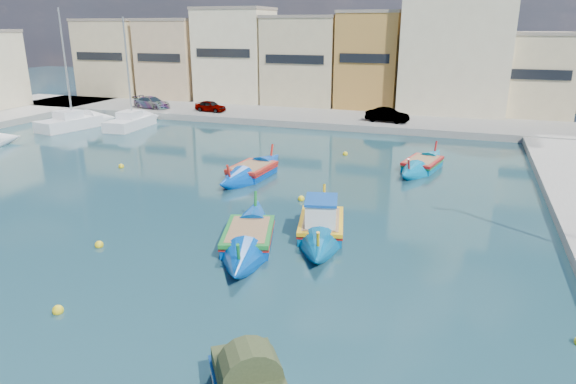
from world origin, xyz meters
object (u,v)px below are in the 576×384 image
at_px(luzzu_cyan_mid, 422,165).
at_px(yacht_north, 140,121).
at_px(luzzu_green, 252,172).
at_px(church_block, 458,30).
at_px(yacht_midnorth, 85,121).
at_px(luzzu_turquoise_cabin, 321,226).
at_px(luzzu_blue_south, 249,238).

relative_size(luzzu_cyan_mid, yacht_north, 0.77).
xyz_separation_m(luzzu_green, yacht_north, (-16.60, 12.43, 0.14)).
relative_size(church_block, yacht_midnorth, 1.71).
height_order(church_block, luzzu_turquoise_cabin, church_block).
xyz_separation_m(church_block, luzzu_green, (-10.54, -27.69, -8.14)).
bearing_deg(yacht_midnorth, church_block, 29.00).
relative_size(church_block, yacht_north, 1.84).
height_order(luzzu_cyan_mid, luzzu_blue_south, luzzu_blue_south).
bearing_deg(luzzu_cyan_mid, luzzu_green, -152.09).
bearing_deg(luzzu_cyan_mid, church_block, 88.01).
height_order(luzzu_turquoise_cabin, luzzu_green, luzzu_turquoise_cabin).
height_order(church_block, yacht_north, church_block).
distance_m(church_block, luzzu_blue_south, 38.71).
xyz_separation_m(church_block, luzzu_cyan_mid, (-0.78, -22.52, -8.17)).
distance_m(luzzu_cyan_mid, luzzu_blue_south, 15.86).
bearing_deg(luzzu_turquoise_cabin, church_block, 83.40).
distance_m(luzzu_turquoise_cabin, luzzu_cyan_mid, 12.97).
xyz_separation_m(luzzu_green, yacht_midnorth, (-21.00, 10.21, 0.18)).
height_order(church_block, luzzu_blue_south, church_block).
relative_size(luzzu_turquoise_cabin, luzzu_green, 1.09).
bearing_deg(yacht_north, luzzu_green, -36.81).
bearing_deg(luzzu_blue_south, yacht_north, 132.99).
bearing_deg(church_block, luzzu_blue_south, -100.12).
bearing_deg(luzzu_turquoise_cabin, yacht_midnorth, 147.39).
bearing_deg(yacht_midnorth, luzzu_turquoise_cabin, -32.61).
relative_size(yacht_north, yacht_midnorth, 0.93).
xyz_separation_m(yacht_north, yacht_midnorth, (-4.40, -2.22, 0.03)).
bearing_deg(luzzu_turquoise_cabin, yacht_north, 139.38).
distance_m(luzzu_blue_south, yacht_north, 30.06).
height_order(luzzu_turquoise_cabin, luzzu_blue_south, luzzu_turquoise_cabin).
distance_m(luzzu_turquoise_cabin, luzzu_green, 9.82).
xyz_separation_m(church_block, luzzu_blue_south, (-6.65, -37.26, -8.15)).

